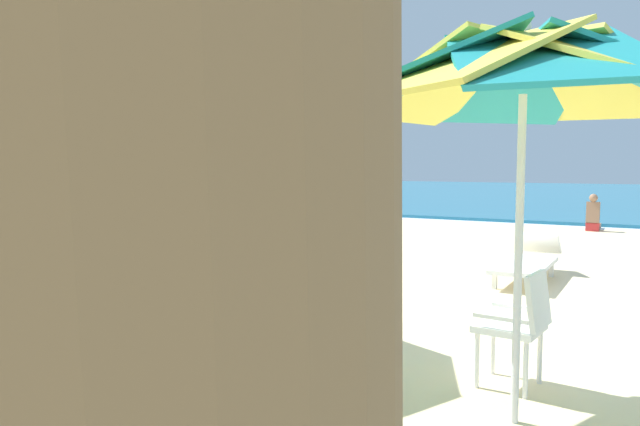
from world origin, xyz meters
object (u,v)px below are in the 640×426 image
Objects in this scene: sun_lounger_1 at (528,260)px; beach_umbrella_1 at (172,95)px; beachgoer_seated at (593,219)px; beach_umbrella_0 at (524,76)px; plastic_chair_1 at (214,276)px; plastic_chair_0 at (519,321)px.

beach_umbrella_1 is at bearing -116.02° from sun_lounger_1.
beach_umbrella_1 reaches higher than beachgoer_seated.
beach_umbrella_0 reaches higher than plastic_chair_1.
beach_umbrella_0 is 1.17× the size of sun_lounger_1.
plastic_chair_0 is (-0.11, 0.62, -1.67)m from beach_umbrella_0.
beach_umbrella_0 is at bearing -4.56° from beach_umbrella_1.
beachgoer_seated is at bearing 93.35° from beach_umbrella_0.
beach_umbrella_1 reaches higher than sun_lounger_1.
sun_lounger_1 is at bearing 60.05° from plastic_chair_1.
sun_lounger_1 is (2.32, 4.03, -0.22)m from plastic_chair_1.
plastic_chair_1 is (-3.07, 0.23, 0.00)m from plastic_chair_0.
beach_umbrella_1 is 3.06× the size of plastic_chair_1.
sun_lounger_1 is (2.26, 4.63, -1.99)m from beach_umbrella_1.
beachgoer_seated reaches higher than plastic_chair_1.
beach_umbrella_0 is 2.89× the size of plastic_chair_1.
plastic_chair_1 reaches higher than sun_lounger_1.
beachgoer_seated is at bearing 77.93° from plastic_chair_1.
plastic_chair_1 is 4.65m from sun_lounger_1.
plastic_chair_0 is 4.33m from sun_lounger_1.
beach_umbrella_0 is 2.89× the size of plastic_chair_0.
beach_umbrella_1 is 5.52m from sun_lounger_1.
beach_umbrella_1 is (-3.12, 0.25, 0.10)m from beach_umbrella_0.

